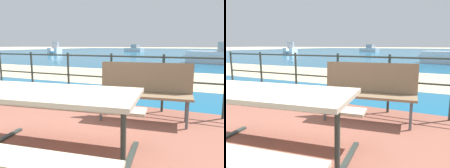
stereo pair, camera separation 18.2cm
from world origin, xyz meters
The scene contains 8 objects.
sea_water centered at (0.00, 40.00, 0.01)m, with size 90.00×90.00×0.01m, color #145B84.
beach_strip centered at (0.00, 6.83, 0.01)m, with size 54.00×4.29×0.01m, color tan.
picnic_table centered at (0.25, 0.11, 0.65)m, with size 2.06×1.73×0.77m.
park_bench centered at (0.80, 1.86, 0.59)m, with size 1.49×0.59×0.91m.
railing_fence centered at (0.00, 2.40, 0.69)m, with size 5.94×0.04×1.02m.
boat_near centered at (-19.28, 25.64, 0.53)m, with size 2.77×4.36×1.69m.
boat_mid centered at (-11.37, 39.26, 0.48)m, with size 4.63×2.79×1.34m.
boat_far centered at (2.45, 14.78, 0.49)m, with size 5.01×2.34×1.43m.
Camera 1 is at (1.67, -1.44, 1.24)m, focal length 35.29 mm.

